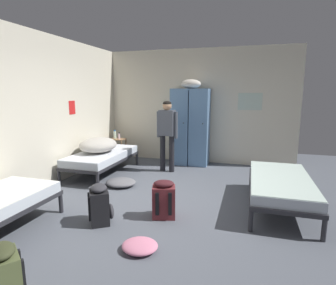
{
  "coord_description": "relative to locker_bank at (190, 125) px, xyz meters",
  "views": [
    {
      "loc": [
        1.27,
        -3.98,
        1.76
      ],
      "look_at": [
        0.0,
        0.29,
        0.95
      ],
      "focal_mm": 29.41,
      "sensor_mm": 36.0,
      "label": 1
    }
  ],
  "objects": [
    {
      "name": "clothes_pile_grey",
      "position": [
        -0.91,
        -2.01,
        -0.9
      ],
      "size": [
        0.58,
        0.5,
        0.14
      ],
      "color": "slate",
      "rests_on": "ground_plane"
    },
    {
      "name": "water_bottle",
      "position": [
        -1.98,
        -0.14,
        -0.3
      ],
      "size": [
        0.07,
        0.07,
        0.23
      ],
      "color": "silver",
      "rests_on": "shelf_unit"
    },
    {
      "name": "person_traveler",
      "position": [
        -0.35,
        -0.79,
        -0.02
      ],
      "size": [
        0.5,
        0.24,
        1.58
      ],
      "color": "black",
      "rests_on": "ground_plane"
    },
    {
      "name": "bed_right",
      "position": [
        1.89,
        -2.21,
        -0.59
      ],
      "size": [
        0.9,
        1.9,
        0.49
      ],
      "color": "#28282D",
      "rests_on": "ground_plane"
    },
    {
      "name": "room_backdrop",
      "position": [
        -1.17,
        -1.28,
        0.44
      ],
      "size": [
        4.76,
        5.81,
        2.82
      ],
      "color": "beige",
      "rests_on": "ground_plane"
    },
    {
      "name": "bed_left_rear",
      "position": [
        -1.65,
        -1.39,
        -0.59
      ],
      "size": [
        0.9,
        1.9,
        0.49
      ],
      "color": "#28282D",
      "rests_on": "ground_plane"
    },
    {
      "name": "shelf_unit",
      "position": [
        -1.9,
        -0.16,
        -0.62
      ],
      "size": [
        0.38,
        0.3,
        0.57
      ],
      "color": "#99704C",
      "rests_on": "ground_plane"
    },
    {
      "name": "locker_bank",
      "position": [
        0.0,
        0.0,
        0.0
      ],
      "size": [
        0.9,
        0.55,
        2.07
      ],
      "color": "#5B84B2",
      "rests_on": "ground_plane"
    },
    {
      "name": "backpack_olive",
      "position": [
        -0.49,
        -5.03,
        -0.71
      ],
      "size": [
        0.41,
        0.42,
        0.55
      ],
      "color": "#566038",
      "rests_on": "ground_plane"
    },
    {
      "name": "backpack_maroon",
      "position": [
        0.28,
        -3.04,
        -0.71
      ],
      "size": [
        0.37,
        0.39,
        0.55
      ],
      "color": "maroon",
      "rests_on": "ground_plane"
    },
    {
      "name": "clothes_pile_pink",
      "position": [
        0.27,
        -3.94,
        -0.92
      ],
      "size": [
        0.41,
        0.38,
        0.11
      ],
      "color": "pink",
      "rests_on": "ground_plane"
    },
    {
      "name": "backpack_black",
      "position": [
        -0.5,
        -3.47,
        -0.71
      ],
      "size": [
        0.41,
        0.41,
        0.55
      ],
      "color": "black",
      "rests_on": "ground_plane"
    },
    {
      "name": "lotion_bottle",
      "position": [
        -1.83,
        -0.2,
        -0.32
      ],
      "size": [
        0.06,
        0.06,
        0.18
      ],
      "color": "beige",
      "rests_on": "shelf_unit"
    },
    {
      "name": "bedding_heap",
      "position": [
        -1.72,
        -1.42,
        -0.32
      ],
      "size": [
        0.75,
        0.9,
        0.31
      ],
      "color": "#B7B2A8",
      "rests_on": "bed_left_rear"
    },
    {
      "name": "ground_plane",
      "position": [
        0.12,
        -2.59,
        -0.97
      ],
      "size": [
        9.2,
        9.2,
        0.0
      ],
      "primitive_type": "plane",
      "color": "#565B66"
    }
  ]
}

